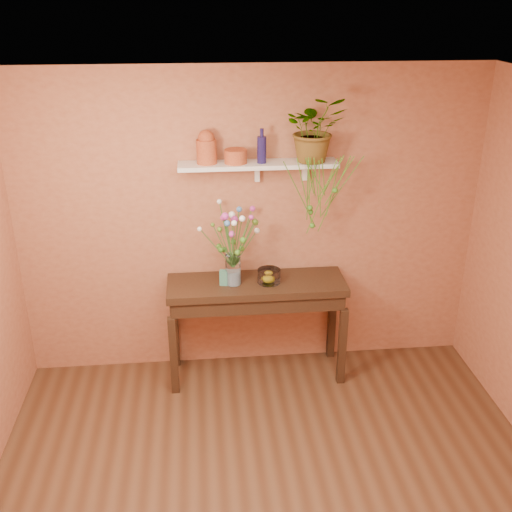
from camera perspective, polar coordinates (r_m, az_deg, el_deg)
The scene contains 13 objects.
room at distance 3.46m, azimuth 2.59°, elevation -8.79°, with size 4.04×4.04×2.70m.
sideboard at distance 5.23m, azimuth 0.05°, elevation -3.77°, with size 1.53×0.49×0.93m.
wall_shelf at distance 4.96m, azimuth 0.32°, elevation 8.60°, with size 1.30×0.24×0.19m.
terracotta_jug at distance 4.90m, azimuth -4.70°, elevation 10.17°, with size 0.17×0.17×0.27m.
terracotta_pot at distance 4.91m, azimuth -1.94°, elevation 9.39°, with size 0.18×0.18×0.11m, color #B55932.
blue_bottle at distance 4.90m, azimuth 0.55°, elevation 10.07°, with size 0.10×0.10×0.28m.
spider_plant at distance 4.94m, azimuth 5.59°, elevation 11.88°, with size 0.48×0.42×0.53m, color #3C761E.
plant_fronds at distance 4.93m, azimuth 5.95°, elevation 5.62°, with size 0.67×0.23×0.67m.
glass_vase at distance 5.09m, azimuth -2.17°, elevation -1.49°, with size 0.13×0.13×0.27m.
bouquet at distance 4.94m, azimuth -2.15°, elevation 2.56°, with size 0.52×0.48×0.55m.
glass_bowl at distance 5.14m, azimuth 1.23°, elevation -1.96°, with size 0.20×0.20×0.12m.
lemon at distance 5.15m, azimuth 1.20°, elevation -2.07°, with size 0.07×0.07×0.07m, color gold.
carton at distance 5.10m, azimuth -3.07°, elevation -2.06°, with size 0.07×0.05×0.13m, color #346A84.
Camera 1 is at (-0.44, -2.88, 3.21)m, focal length 42.34 mm.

